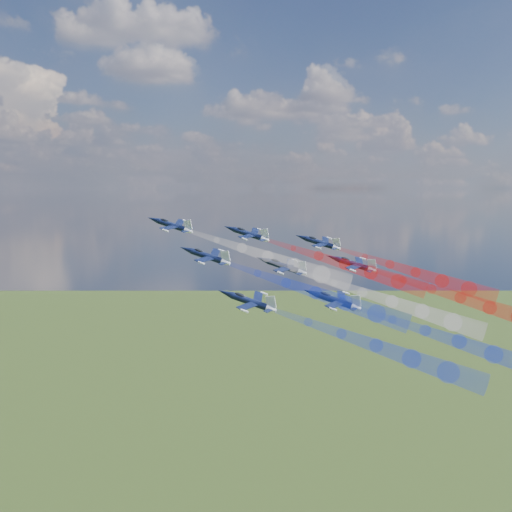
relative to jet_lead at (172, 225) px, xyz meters
name	(u,v)px	position (x,y,z in m)	size (l,w,h in m)	color
jet_lead	(172,225)	(0.00, 0.00, 0.00)	(9.77, 12.21, 3.26)	black
trail_lead	(268,256)	(18.26, -14.83, -6.40)	(4.07, 37.97, 4.07)	white
jet_inner_left	(207,256)	(4.09, -16.51, -5.67)	(9.77, 12.21, 3.26)	black
trail_inner_left	(315,293)	(22.35, -31.33, -12.07)	(4.07, 37.97, 4.07)	#1831D2
jet_inner_right	(248,234)	(18.44, -0.73, -2.39)	(9.77, 12.21, 3.26)	black
trail_inner_right	(344,264)	(36.70, -15.55, -8.79)	(4.07, 37.97, 4.07)	red
jet_outer_left	(249,301)	(7.37, -34.89, -12.36)	(9.77, 12.21, 3.26)	black
trail_outer_left	(376,346)	(25.63, -49.72, -18.76)	(4.07, 37.97, 4.07)	#1831D2
jet_center_third	(283,266)	(21.09, -17.17, -8.39)	(9.77, 12.21, 3.26)	black
trail_center_third	(392,302)	(39.35, -32.00, -14.80)	(4.07, 37.97, 4.07)	white
jet_outer_right	(320,243)	(37.14, -1.16, -4.99)	(9.77, 12.21, 3.26)	black
trail_outer_right	(416,272)	(55.40, -15.99, -11.39)	(4.07, 37.97, 4.07)	red
jet_rear_left	(335,300)	(25.35, -33.84, -13.37)	(9.77, 12.21, 3.26)	black
trail_rear_left	(459,342)	(43.61, -48.67, -19.78)	(4.07, 37.97, 4.07)	#1831D2
jet_rear_right	(353,264)	(38.59, -16.34, -8.70)	(9.77, 12.21, 3.26)	black
trail_rear_right	(460,298)	(56.85, -31.17, -15.10)	(4.07, 37.97, 4.07)	red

